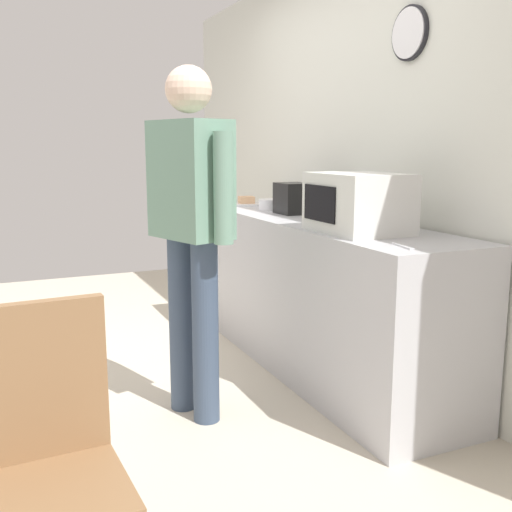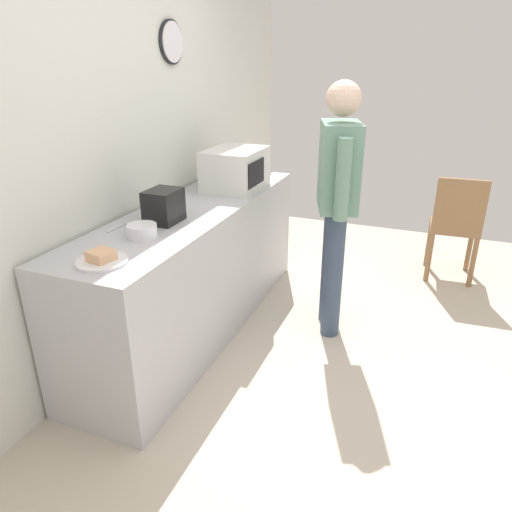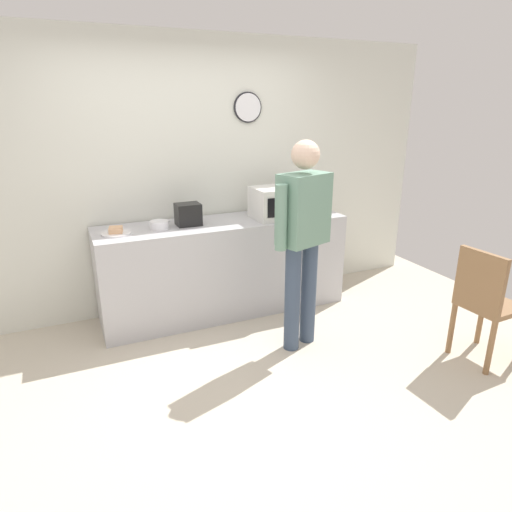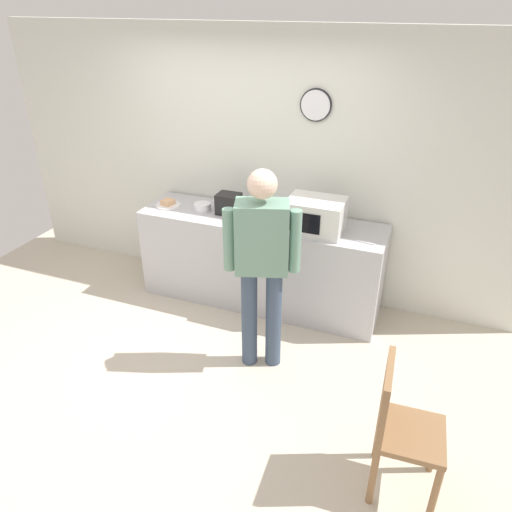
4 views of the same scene
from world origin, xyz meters
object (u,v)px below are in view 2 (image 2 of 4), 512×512
(salad_bowl, at_px, (142,231))
(sandwich_plate, at_px, (102,259))
(toaster, at_px, (164,206))
(wooden_chair, at_px, (456,224))
(microwave, at_px, (236,169))
(fork_utensil, at_px, (266,176))
(person_standing, at_px, (337,193))
(spoon_utensil, at_px, (117,228))

(salad_bowl, bearing_deg, sandwich_plate, -176.72)
(toaster, distance_m, wooden_chair, 2.59)
(microwave, xyz_separation_m, toaster, (-0.88, 0.08, -0.05))
(fork_utensil, relative_size, person_standing, 0.10)
(wooden_chair, bearing_deg, person_standing, 145.79)
(sandwich_plate, relative_size, fork_utensil, 1.47)
(toaster, relative_size, fork_utensil, 1.29)
(microwave, bearing_deg, spoon_utensil, 165.38)
(wooden_chair, bearing_deg, spoon_utensil, 137.31)
(sandwich_plate, relative_size, wooden_chair, 0.27)
(sandwich_plate, xyz_separation_m, fork_utensil, (2.00, -0.11, -0.02))
(microwave, bearing_deg, person_standing, -103.66)
(fork_utensil, bearing_deg, spoon_utensil, 167.01)
(spoon_utensil, xyz_separation_m, wooden_chair, (2.08, -1.92, -0.40))
(microwave, xyz_separation_m, wooden_chair, (0.99, -1.63, -0.55))
(person_standing, bearing_deg, sandwich_plate, 147.17)
(spoon_utensil, distance_m, person_standing, 1.42)
(salad_bowl, height_order, fork_utensil, salad_bowl)
(sandwich_plate, height_order, wooden_chair, sandwich_plate)
(microwave, bearing_deg, sandwich_plate, 178.60)
(person_standing, height_order, wooden_chair, person_standing)
(microwave, relative_size, fork_utensil, 2.94)
(sandwich_plate, bearing_deg, fork_utensil, -3.22)
(sandwich_plate, bearing_deg, microwave, -1.40)
(fork_utensil, height_order, wooden_chair, wooden_chair)
(sandwich_plate, height_order, salad_bowl, salad_bowl)
(fork_utensil, height_order, spoon_utensil, same)
(sandwich_plate, height_order, spoon_utensil, sandwich_plate)
(salad_bowl, height_order, person_standing, person_standing)
(sandwich_plate, height_order, person_standing, person_standing)
(microwave, xyz_separation_m, person_standing, (-0.20, -0.82, -0.05))
(microwave, xyz_separation_m, sandwich_plate, (-1.54, 0.04, -0.13))
(microwave, height_order, salad_bowl, microwave)
(salad_bowl, relative_size, wooden_chair, 0.18)
(sandwich_plate, distance_m, spoon_utensil, 0.51)
(toaster, height_order, person_standing, person_standing)
(microwave, xyz_separation_m, fork_utensil, (0.47, -0.08, -0.15))
(salad_bowl, bearing_deg, microwave, -2.92)
(salad_bowl, distance_m, fork_utensil, 1.63)
(person_standing, bearing_deg, toaster, 126.96)
(spoon_utensil, xyz_separation_m, person_standing, (0.89, -1.11, 0.09))
(sandwich_plate, bearing_deg, salad_bowl, 3.28)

